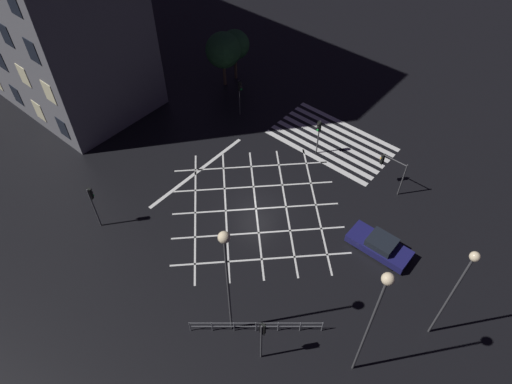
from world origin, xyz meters
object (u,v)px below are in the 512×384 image
object	(u,v)px
street_lamp_east	(461,279)
traffic_light_ne_cross	(92,200)
street_lamp_far	(378,305)
waiting_car	(380,245)
street_lamp_west	(226,262)
traffic_light_median_south	(318,131)
traffic_light_sw_main	(391,166)
street_tree_far	(235,45)
street_tree_near	(223,50)
traffic_light_se_main	(240,91)
traffic_light_nw_cross	(262,335)

from	to	relation	value
street_lamp_east	traffic_light_ne_cross	bearing A→B (deg)	19.35
street_lamp_far	waiting_car	distance (m)	11.30
street_lamp_west	traffic_light_median_south	bearing A→B (deg)	-72.37
traffic_light_sw_main	street_lamp_far	distance (m)	16.20
street_lamp_west	street_tree_far	size ratio (longest dim) A/B	1.88
street_tree_near	waiting_car	size ratio (longest dim) A/B	1.22
traffic_light_ne_cross	street_tree_near	world-z (taller)	street_tree_near
traffic_light_median_south	traffic_light_se_main	xyz separation A→B (m)	(8.53, 0.15, 0.17)
traffic_light_ne_cross	traffic_light_se_main	size ratio (longest dim) A/B	1.05
traffic_light_nw_cross	waiting_car	distance (m)	11.59
street_lamp_far	waiting_car	size ratio (longest dim) A/B	2.22
traffic_light_sw_main	street_tree_far	world-z (taller)	street_tree_far
street_lamp_far	waiting_car	bearing A→B (deg)	-69.58
traffic_light_median_south	traffic_light_nw_cross	distance (m)	18.55
traffic_light_median_south	waiting_car	distance (m)	10.99
street_lamp_east	waiting_car	size ratio (longest dim) A/B	1.85
traffic_light_ne_cross	traffic_light_se_main	xyz separation A→B (m)	(0.82, -16.65, -0.14)
street_tree_far	traffic_light_nw_cross	bearing A→B (deg)	134.86
street_lamp_far	street_tree_far	world-z (taller)	street_lamp_far
traffic_light_se_main	street_tree_far	distance (m)	6.31
traffic_light_median_south	traffic_light_nw_cross	xyz separation A→B (m)	(-7.87, 16.80, 0.34)
traffic_light_median_south	street_lamp_east	bearing A→B (deg)	59.13
traffic_light_ne_cross	traffic_light_sw_main	distance (m)	22.27
traffic_light_sw_main	street_tree_far	size ratio (longest dim) A/B	0.62
traffic_light_sw_main	street_tree_far	xyz separation A→B (m)	(19.56, -3.89, 1.38)
traffic_light_median_south	street_lamp_far	size ratio (longest dim) A/B	0.35
traffic_light_sw_main	street_lamp_east	size ratio (longest dim) A/B	0.39
traffic_light_sw_main	street_tree_near	distance (m)	19.82
traffic_light_sw_main	waiting_car	bearing A→B (deg)	115.42
traffic_light_median_south	traffic_light_sw_main	size ratio (longest dim) A/B	1.07
traffic_light_ne_cross	street_lamp_far	world-z (taller)	street_lamp_far
street_lamp_west	street_tree_near	bearing A→B (deg)	-46.34
traffic_light_median_south	traffic_light_ne_cross	distance (m)	18.49
traffic_light_se_main	street_lamp_far	size ratio (longest dim) A/B	0.37
street_lamp_east	street_tree_near	world-z (taller)	street_lamp_east
traffic_light_nw_cross	waiting_car	xyz separation A→B (m)	(-1.45, -11.28, -2.22)
street_tree_far	waiting_car	xyz separation A→B (m)	(-22.32, 9.69, -3.13)
traffic_light_median_south	waiting_car	xyz separation A→B (m)	(-9.32, 5.52, -1.88)
traffic_light_nw_cross	traffic_light_median_south	bearing A→B (deg)	25.10
traffic_light_nw_cross	street_tree_far	distance (m)	29.60
traffic_light_sw_main	street_lamp_far	xyz separation A→B (m)	(-5.88, 14.19, 5.14)
traffic_light_sw_main	street_lamp_far	bearing A→B (deg)	112.51
traffic_light_nw_cross	street_tree_far	bearing A→B (deg)	44.86
street_tree_far	waiting_car	size ratio (longest dim) A/B	1.15
street_lamp_west	street_lamp_far	world-z (taller)	street_lamp_far
street_lamp_east	waiting_car	distance (m)	8.49
street_tree_far	traffic_light_median_south	bearing A→B (deg)	162.21
street_lamp_far	street_tree_near	bearing A→B (deg)	-32.89
street_lamp_far	traffic_light_sw_main	bearing A→B (deg)	-67.49
waiting_car	street_lamp_east	bearing A→B (deg)	148.75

